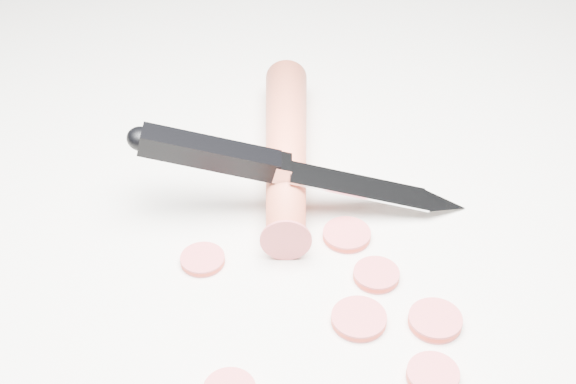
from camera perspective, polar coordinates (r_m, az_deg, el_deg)
name	(u,v)px	position (r m, az deg, el deg)	size (l,w,h in m)	color
ground	(305,254)	(0.57, 1.23, -4.46)	(2.40, 2.40, 0.00)	silver
carrot	(286,149)	(0.64, -0.14, 3.11)	(0.03, 0.03, 0.21)	#E9583A
carrot_slice_1	(359,319)	(0.53, 5.06, -8.98)	(0.04, 0.04, 0.01)	#CC4B4F
carrot_slice_2	(435,320)	(0.53, 10.42, -8.98)	(0.03, 0.03, 0.01)	#CC4B4F
carrot_slice_3	(376,275)	(0.56, 6.30, -5.88)	(0.03, 0.03, 0.01)	#CC4B4F
carrot_slice_4	(347,235)	(0.59, 4.20, -3.06)	(0.03, 0.03, 0.01)	#CC4B4F
carrot_slice_5	(203,259)	(0.57, -6.09, -4.79)	(0.03, 0.03, 0.01)	#CC4B4F
carrot_slice_6	(433,375)	(0.51, 10.26, -12.69)	(0.03, 0.03, 0.01)	#CC4B4F
kitchen_knife	(302,168)	(0.59, 0.98, 1.70)	(0.24, 0.12, 0.07)	#BABDC2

